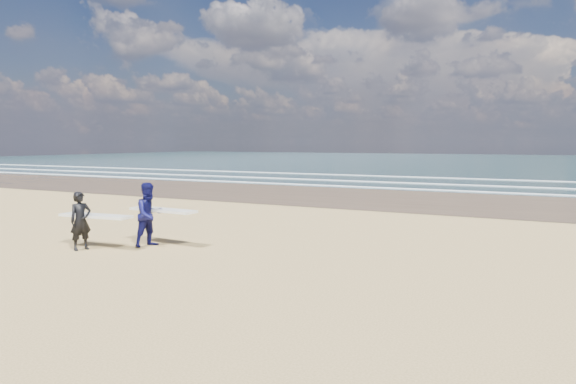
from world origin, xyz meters
The scene contains 2 objects.
surfer_near centered at (-1.31, 0.73, 0.83)m, with size 2.24×1.06×1.63m.
surfer_far centered at (0.04, 1.93, 0.93)m, with size 2.23×1.19×1.84m.
Camera 1 is at (10.12, -9.30, 2.99)m, focal length 32.00 mm.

